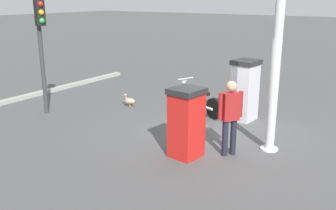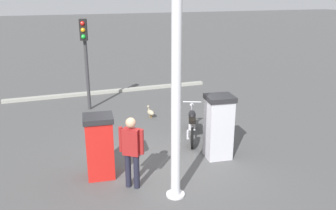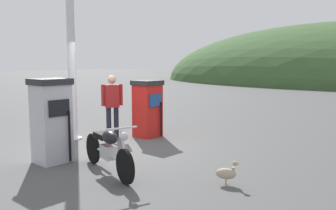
# 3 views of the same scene
# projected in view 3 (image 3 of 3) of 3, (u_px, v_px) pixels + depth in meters

# --- Properties ---
(ground_plane) EXTENTS (120.00, 120.00, 0.00)m
(ground_plane) POSITION_uv_depth(u_px,v_px,m) (107.00, 147.00, 8.50)
(ground_plane) COLOR #4C4C4C
(fuel_pump_near) EXTENTS (0.73, 0.75, 1.68)m
(fuel_pump_near) POSITION_uv_depth(u_px,v_px,m) (51.00, 120.00, 7.17)
(fuel_pump_near) COLOR silver
(fuel_pump_near) RESTS_ON ground
(fuel_pump_far) EXTENTS (0.72, 0.73, 1.51)m
(fuel_pump_far) POSITION_uv_depth(u_px,v_px,m) (148.00, 108.00, 9.64)
(fuel_pump_far) COLOR red
(fuel_pump_far) RESTS_ON ground
(motorcycle_near_pump) EXTENTS (1.93, 0.95, 0.93)m
(motorcycle_near_pump) POSITION_uv_depth(u_px,v_px,m) (108.00, 149.00, 6.50)
(motorcycle_near_pump) COLOR black
(motorcycle_near_pump) RESTS_ON ground
(attendant_person) EXTENTS (0.41, 0.51, 1.64)m
(attendant_person) POSITION_uv_depth(u_px,v_px,m) (112.00, 102.00, 9.57)
(attendant_person) COLOR #1E1E2D
(attendant_person) RESTS_ON ground
(wandering_duck) EXTENTS (0.40, 0.26, 0.41)m
(wandering_duck) POSITION_uv_depth(u_px,v_px,m) (226.00, 173.00, 5.92)
(wandering_duck) COLOR tan
(wandering_duck) RESTS_ON ground
(canopy_support_pole) EXTENTS (0.40, 0.40, 4.44)m
(canopy_support_pole) POSITION_uv_depth(u_px,v_px,m) (71.00, 56.00, 9.16)
(canopy_support_pole) COLOR silver
(canopy_support_pole) RESTS_ON ground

